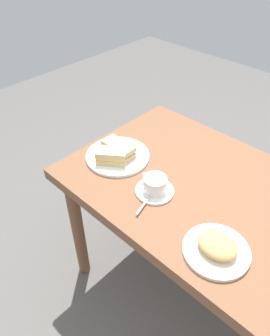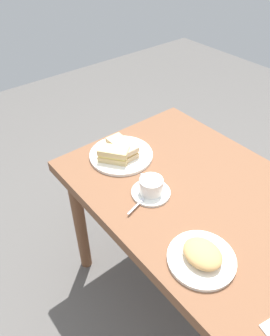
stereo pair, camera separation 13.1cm
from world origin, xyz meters
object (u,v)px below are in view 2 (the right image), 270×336
sandwich_front (122,148)px  coffee_cup (151,185)px  side_plate (201,259)px  dining_table (210,218)px  sandwich_plate (121,155)px  coffee_saucer (151,192)px  sandwich_back (114,154)px  spoon (139,203)px

sandwich_front → coffee_cup: size_ratio=1.26×
sandwich_front → side_plate: bearing=-12.7°
sandwich_front → dining_table: bearing=12.3°
coffee_cup → sandwich_front: bearing=167.1°
sandwich_plate → coffee_saucer: 0.27m
coffee_saucer → coffee_cup: size_ratio=1.28×
sandwich_back → coffee_saucer: size_ratio=0.93×
sandwich_front → coffee_saucer: sandwich_front is taller
sandwich_plate → spoon: size_ratio=2.87×
dining_table → sandwich_front: size_ratio=8.19×
spoon → dining_table: bearing=55.5°
sandwich_back → side_plate: (0.57, -0.07, -0.04)m
side_plate → coffee_saucer: bearing=167.5°
coffee_cup → sandwich_back: bearing=179.9°
sandwich_plate → spoon: (0.28, -0.13, 0.01)m
sandwich_back → side_plate: size_ratio=0.65×
dining_table → coffee_cup: (-0.18, -0.16, 0.14)m
dining_table → coffee_saucer: coffee_saucer is taller
sandwich_plate → sandwich_back: sandwich_back is taller
sandwich_back → sandwich_front: bearing=107.4°
sandwich_back → spoon: (0.27, -0.08, -0.03)m
sandwich_front → coffee_saucer: bearing=-12.8°
spoon → coffee_saucer: bearing=104.8°
dining_table → spoon: spoon is taller
dining_table → sandwich_back: size_ratio=8.66×
spoon → coffee_cup: bearing=105.9°
sandwich_back → coffee_cup: size_ratio=1.19×
spoon → side_plate: (0.31, 0.01, -0.01)m
dining_table → coffee_cup: bearing=-139.5°
sandwich_plate → sandwich_back: 0.07m
dining_table → sandwich_back: (-0.43, -0.16, 0.14)m
coffee_cup → side_plate: size_ratio=0.54×
dining_table → coffee_cup: 0.28m
sandwich_front → spoon: sandwich_front is taller
dining_table → sandwich_back: bearing=-159.9°
dining_table → spoon: 0.30m
side_plate → sandwich_back: bearing=172.7°
coffee_saucer → side_plate: side_plate is taller
dining_table → spoon: size_ratio=12.51×
dining_table → coffee_saucer: bearing=-139.2°
sandwich_plate → side_plate: (0.59, -0.12, 0.00)m
sandwich_front → spoon: 0.32m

